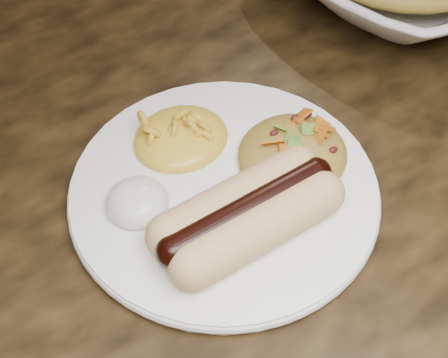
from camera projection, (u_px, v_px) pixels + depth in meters
table at (141, 267)px, 0.66m from camera, size 1.60×0.90×0.75m
plate at (224, 191)px, 0.59m from camera, size 0.33×0.33×0.01m
hotdog at (247, 214)px, 0.54m from camera, size 0.14×0.07×0.04m
mac_and_cheese at (180, 128)px, 0.61m from camera, size 0.10×0.09×0.03m
sour_cream at (136, 196)px, 0.56m from camera, size 0.07×0.07×0.03m
taco_salad at (293, 147)px, 0.59m from camera, size 0.10×0.09×0.04m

